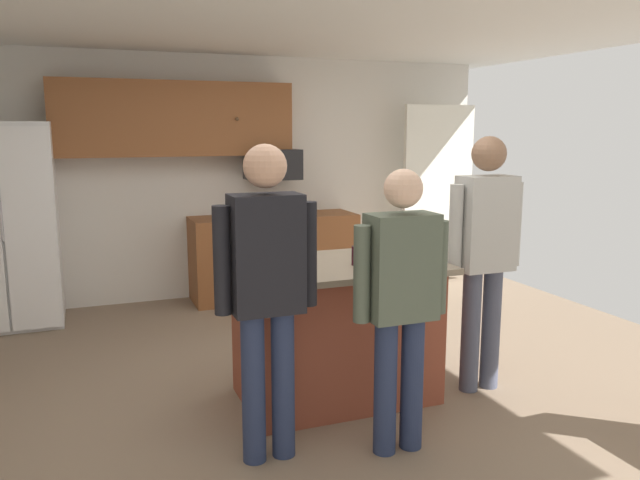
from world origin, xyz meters
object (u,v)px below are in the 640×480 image
at_px(person_elder_center, 401,294).
at_px(tumbler_amber, 378,241).
at_px(microwave_over_range, 273,164).
at_px(kitchen_island, 336,330).
at_px(person_guest_by_door, 267,282).
at_px(glass_short_whisky, 386,253).
at_px(person_guest_right, 485,246).
at_px(mug_ceramic_white, 304,252).
at_px(glass_pilsner, 357,256).
at_px(refrigerator, 7,226).

bearing_deg(person_elder_center, tumbler_amber, -23.39).
xyz_separation_m(person_elder_center, tumbler_amber, (0.36, 1.03, 0.10)).
xyz_separation_m(microwave_over_range, kitchen_island, (-0.38, -2.71, -0.97)).
distance_m(person_guest_by_door, glass_short_whisky, 1.08).
distance_m(kitchen_island, tumbler_amber, 0.73).
bearing_deg(person_guest_right, mug_ceramic_white, -6.56).
bearing_deg(person_guest_right, kitchen_island, -0.00).
distance_m(glass_pilsner, glass_short_whisky, 0.19).
distance_m(microwave_over_range, glass_short_whisky, 2.89).
bearing_deg(refrigerator, tumbler_amber, -41.93).
xyz_separation_m(kitchen_island, mug_ceramic_white, (-0.16, 0.18, 0.52)).
height_order(refrigerator, glass_pilsner, refrigerator).
relative_size(refrigerator, tumbler_amber, 11.34).
xyz_separation_m(kitchen_island, person_elder_center, (0.05, -0.80, 0.45)).
height_order(person_guest_right, glass_short_whisky, person_guest_right).
xyz_separation_m(microwave_over_range, mug_ceramic_white, (-0.55, -2.53, -0.45)).
distance_m(person_guest_right, glass_short_whisky, 0.71).
height_order(person_guest_by_door, glass_short_whisky, person_guest_by_door).
bearing_deg(glass_pilsner, tumbler_amber, 46.52).
bearing_deg(glass_short_whisky, microwave_over_range, 88.26).
height_order(glass_pilsner, glass_short_whisky, glass_short_whisky).
xyz_separation_m(microwave_over_range, person_guest_right, (0.62, -2.95, -0.41)).
height_order(person_elder_center, mug_ceramic_white, person_elder_center).
relative_size(refrigerator, microwave_over_range, 3.38).
height_order(kitchen_island, person_guest_right, person_guest_right).
relative_size(microwave_over_range, glass_pilsner, 4.45).
bearing_deg(person_guest_by_door, person_guest_right, -30.31).
height_order(glass_pilsner, tumbler_amber, tumbler_amber).
distance_m(kitchen_island, person_elder_center, 0.92).
distance_m(person_guest_by_door, glass_pilsner, 0.93).
bearing_deg(tumbler_amber, refrigerator, 138.07).
bearing_deg(microwave_over_range, person_elder_center, -95.35).
distance_m(glass_pilsner, tumbler_amber, 0.45).
xyz_separation_m(person_guest_by_door, tumbler_amber, (1.08, 0.85, 0.01)).
height_order(refrigerator, tumbler_amber, refrigerator).
height_order(person_guest_by_door, mug_ceramic_white, person_guest_by_door).
distance_m(kitchen_island, glass_short_whisky, 0.63).
height_order(person_elder_center, glass_short_whisky, person_elder_center).
relative_size(glass_pilsner, tumbler_amber, 0.76).
xyz_separation_m(kitchen_island, glass_pilsner, (0.11, -0.10, 0.53)).
bearing_deg(person_guest_by_door, tumbler_amber, -4.99).
distance_m(refrigerator, kitchen_island, 3.45).
xyz_separation_m(person_guest_by_door, glass_short_whisky, (0.96, 0.49, -0.00)).
bearing_deg(mug_ceramic_white, person_elder_center, -77.59).
relative_size(person_elder_center, mug_ceramic_white, 12.34).
bearing_deg(glass_short_whisky, tumbler_amber, 71.72).
distance_m(microwave_over_range, tumbler_amber, 2.52).
distance_m(tumbler_amber, mug_ceramic_white, 0.58).
distance_m(kitchen_island, person_guest_by_door, 1.06).
distance_m(refrigerator, tumbler_amber, 3.54).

